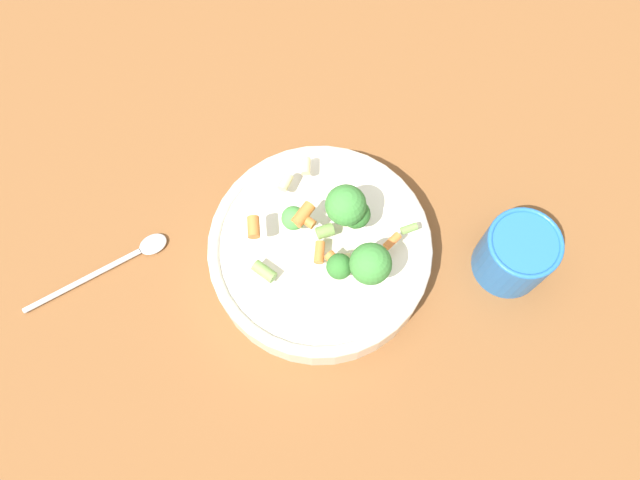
{
  "coord_description": "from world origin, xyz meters",
  "views": [
    {
      "loc": [
        0.22,
        -0.13,
        0.75
      ],
      "look_at": [
        0.0,
        0.0,
        0.07
      ],
      "focal_mm": 35.0,
      "sensor_mm": 36.0,
      "label": 1
    }
  ],
  "objects": [
    {
      "name": "spoon",
      "position": [
        -0.12,
        -0.22,
        0.01
      ],
      "size": [
        0.03,
        0.19,
        0.01
      ],
      "rotation": [
        0.0,
        0.0,
        7.86
      ],
      "color": "silver",
      "rests_on": "ground_plane"
    },
    {
      "name": "cup",
      "position": [
        0.12,
        0.2,
        0.04
      ],
      "size": [
        0.09,
        0.09,
        0.08
      ],
      "color": "#2366B2",
      "rests_on": "ground_plane"
    },
    {
      "name": "bowl",
      "position": [
        0.0,
        0.0,
        0.03
      ],
      "size": [
        0.27,
        0.27,
        0.05
      ],
      "color": "silver",
      "rests_on": "ground_plane"
    },
    {
      "name": "ground_plane",
      "position": [
        0.0,
        0.0,
        0.0
      ],
      "size": [
        3.0,
        3.0,
        0.0
      ],
      "primitive_type": "plane",
      "color": "brown"
    },
    {
      "name": "pasta_salad",
      "position": [
        0.01,
        0.03,
        0.1
      ],
      "size": [
        0.19,
        0.19,
        0.07
      ],
      "color": "#8CB766",
      "rests_on": "bowl"
    }
  ]
}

